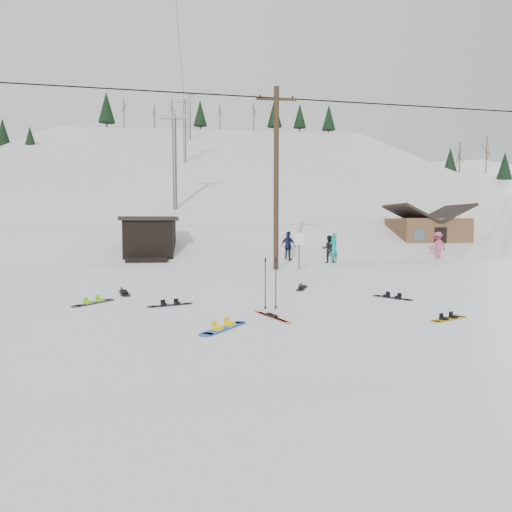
{
  "coord_description": "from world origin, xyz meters",
  "views": [
    {
      "loc": [
        -1.51,
        -8.58,
        2.27
      ],
      "look_at": [
        -0.14,
        3.78,
        1.4
      ],
      "focal_mm": 32.0,
      "sensor_mm": 36.0,
      "label": 1
    }
  ],
  "objects": [
    {
      "name": "ground",
      "position": [
        0.0,
        0.0,
        0.0
      ],
      "size": [
        200.0,
        200.0,
        0.0
      ],
      "primitive_type": "plane",
      "color": "white",
      "rests_on": "ground"
    },
    {
      "name": "ski_slope",
      "position": [
        0.0,
        55.0,
        -12.0
      ],
      "size": [
        60.0,
        85.24,
        65.97
      ],
      "primitive_type": "cube",
      "rotation": [
        0.31,
        0.0,
        0.0
      ],
      "color": "silver",
      "rests_on": "ground"
    },
    {
      "name": "ridge_right",
      "position": [
        38.0,
        50.0,
        -11.0
      ],
      "size": [
        45.66,
        93.98,
        54.59
      ],
      "primitive_type": "cube",
      "rotation": [
        0.21,
        -0.05,
        -0.12
      ],
      "color": "white",
      "rests_on": "ground"
    },
    {
      "name": "treeline_crest",
      "position": [
        0.0,
        86.0,
        0.0
      ],
      "size": [
        50.0,
        6.0,
        10.0
      ],
      "primitive_type": null,
      "color": "black",
      "rests_on": "ski_slope"
    },
    {
      "name": "utility_pole",
      "position": [
        2.0,
        14.0,
        4.68
      ],
      "size": [
        2.0,
        0.26,
        9.0
      ],
      "color": "#3A2819",
      "rests_on": "ground"
    },
    {
      "name": "trail_sign",
      "position": [
        3.1,
        13.58,
        1.27
      ],
      "size": [
        0.5,
        0.09,
        1.85
      ],
      "color": "#595B60",
      "rests_on": "ground"
    },
    {
      "name": "lift_hut",
      "position": [
        -5.0,
        20.94,
        1.36
      ],
      "size": [
        3.4,
        4.1,
        2.75
      ],
      "color": "black",
      "rests_on": "ground"
    },
    {
      "name": "lift_tower_near",
      "position": [
        -4.0,
        30.0,
        7.86
      ],
      "size": [
        2.2,
        0.36,
        8.0
      ],
      "color": "#595B60",
      "rests_on": "ski_slope"
    },
    {
      "name": "lift_tower_mid",
      "position": [
        -4.0,
        50.0,
        14.36
      ],
      "size": [
        2.2,
        0.36,
        8.0
      ],
      "color": "#595B60",
      "rests_on": "ski_slope"
    },
    {
      "name": "lift_tower_far",
      "position": [
        -4.0,
        70.0,
        20.86
      ],
      "size": [
        2.2,
        0.36,
        8.0
      ],
      "color": "#595B60",
      "rests_on": "ski_slope"
    },
    {
      "name": "cabin",
      "position": [
        15.0,
        24.0,
        1.48
      ],
      "size": [
        5.39,
        4.4,
        3.77
      ],
      "color": "brown",
      "rests_on": "ground"
    },
    {
      "name": "hero_snowboard",
      "position": [
        -1.14,
        1.19,
        0.03
      ],
      "size": [
        1.06,
        1.36,
        0.11
      ],
      "rotation": [
        0.0,
        0.0,
        0.95
      ],
      "color": "#1942A3",
      "rests_on": "ground"
    },
    {
      "name": "hero_skis",
      "position": [
        0.08,
        2.29,
        0.02
      ],
      "size": [
        0.72,
        1.58,
        0.09
      ],
      "rotation": [
        0.0,
        0.0,
        0.38
      ],
      "color": "red",
      "rests_on": "ground"
    },
    {
      "name": "ski_poles",
      "position": [
        0.19,
        3.31,
        0.71
      ],
      "size": [
        0.38,
        0.1,
        1.39
      ],
      "color": "black",
      "rests_on": "ground"
    },
    {
      "name": "board_scatter_a",
      "position": [
        -2.51,
        4.22,
        0.02
      ],
      "size": [
        1.23,
        0.65,
        0.09
      ],
      "rotation": [
        0.0,
        0.0,
        0.39
      ],
      "color": "black",
      "rests_on": "ground"
    },
    {
      "name": "board_scatter_b",
      "position": [
        -4.17,
        6.59,
        0.03
      ],
      "size": [
        0.59,
        1.43,
        0.1
      ],
      "rotation": [
        0.0,
        0.0,
        1.84
      ],
      "color": "black",
      "rests_on": "ground"
    },
    {
      "name": "board_scatter_c",
      "position": [
        -4.72,
        4.81,
        0.03
      ],
      "size": [
        0.97,
        1.28,
        0.11
      ],
      "rotation": [
        0.0,
        0.0,
        0.97
      ],
      "color": "black",
      "rests_on": "ground"
    },
    {
      "name": "board_scatter_d",
      "position": [
        4.19,
        4.75,
        0.02
      ],
      "size": [
        0.89,
        1.15,
        0.09
      ],
      "rotation": [
        0.0,
        0.0,
        -0.95
      ],
      "color": "black",
      "rests_on": "ground"
    },
    {
      "name": "board_scatter_e",
      "position": [
        4.23,
        1.57,
        0.02
      ],
      "size": [
        1.17,
        0.71,
        0.09
      ],
      "rotation": [
        0.0,
        0.0,
        0.47
      ],
      "color": "gold",
      "rests_on": "ground"
    },
    {
      "name": "board_scatter_f",
      "position": [
        1.87,
        7.1,
        0.03
      ],
      "size": [
        0.68,
        1.34,
        0.1
      ],
      "rotation": [
        0.0,
        0.0,
        1.2
      ],
      "color": "black",
      "rests_on": "ground"
    },
    {
      "name": "skier_teal",
      "position": [
        5.97,
        17.5,
        0.87
      ],
      "size": [
        0.76,
        0.7,
        1.74
      ],
      "primitive_type": "imported",
      "rotation": [
        0.0,
        0.0,
        3.73
      ],
      "color": "#0D8987",
      "rests_on": "ground"
    },
    {
      "name": "skier_dark",
      "position": [
        5.71,
        17.63,
        0.81
      ],
      "size": [
        0.89,
        0.75,
        1.61
      ],
      "primitive_type": "imported",
      "rotation": [
        0.0,
        0.0,
        2.95
      ],
      "color": "black",
      "rests_on": "ground"
    },
    {
      "name": "skier_pink",
      "position": [
        13.4,
        19.32,
        0.89
      ],
      "size": [
        1.26,
        0.9,
        1.77
      ],
      "primitive_type": "imported",
      "rotation": [
        0.0,
        0.0,
        3.37
      ],
      "color": "#BC4267",
      "rests_on": "ground"
    },
    {
      "name": "skier_navy",
      "position": [
        3.61,
        19.34,
        0.91
      ],
      "size": [
        1.06,
        1.09,
        1.83
      ],
      "primitive_type": "imported",
      "rotation": [
        0.0,
        0.0,
        2.32
      ],
      "color": "#1A1F42",
      "rests_on": "ground"
    }
  ]
}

